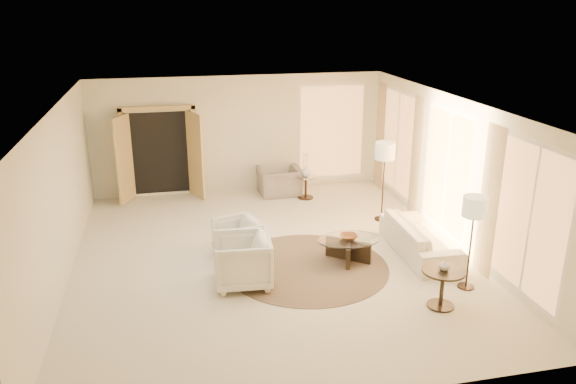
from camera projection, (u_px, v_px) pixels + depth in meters
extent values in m
cube|color=beige|center=(271.00, 258.00, 10.26)|extent=(7.00, 8.00, 0.02)
cube|color=white|center=(270.00, 105.00, 9.35)|extent=(7.00, 8.00, 0.02)
cube|color=beige|center=(240.00, 134.00, 13.50)|extent=(7.00, 0.04, 2.80)
cube|color=beige|center=(339.00, 296.00, 6.11)|extent=(7.00, 0.04, 2.80)
cube|color=beige|center=(59.00, 199.00, 9.09)|extent=(0.04, 8.00, 2.80)
cube|color=beige|center=(454.00, 172.00, 10.52)|extent=(0.04, 8.00, 2.80)
cube|color=tan|center=(160.00, 152.00, 13.12)|extent=(1.80, 0.12, 2.16)
cube|color=tan|center=(124.00, 160.00, 12.72)|extent=(0.35, 0.66, 2.00)
cube|color=tan|center=(195.00, 156.00, 13.05)|extent=(0.35, 0.66, 2.00)
cylinder|color=#3C2E21|center=(308.00, 267.00, 9.87)|extent=(3.48, 3.48, 0.01)
imported|color=white|center=(420.00, 238.00, 10.33)|extent=(0.87, 2.12, 0.61)
imported|color=white|center=(237.00, 236.00, 10.22)|extent=(0.86, 0.89, 0.77)
imported|color=white|center=(242.00, 258.00, 9.15)|extent=(0.91, 0.97, 0.93)
imported|color=gray|center=(280.00, 177.00, 13.43)|extent=(1.03, 0.69, 0.88)
cube|color=black|center=(348.00, 250.00, 10.09)|extent=(0.71, 0.59, 0.38)
cube|color=black|center=(348.00, 250.00, 10.09)|extent=(0.35, 0.83, 0.38)
cylinder|color=white|center=(349.00, 239.00, 10.02)|extent=(1.41, 1.41, 0.02)
cylinder|color=black|center=(440.00, 305.00, 8.61)|extent=(0.41, 0.41, 0.03)
cylinder|color=black|center=(442.00, 289.00, 8.52)|extent=(0.06, 0.06, 0.59)
cylinder|color=black|center=(444.00, 271.00, 8.42)|extent=(0.66, 0.66, 0.03)
cylinder|color=black|center=(306.00, 197.00, 13.33)|extent=(0.36, 0.36, 0.03)
cylinder|color=black|center=(306.00, 187.00, 13.24)|extent=(0.05, 0.05, 0.51)
cylinder|color=white|center=(306.00, 177.00, 13.16)|extent=(0.47, 0.47, 0.03)
cylinder|color=black|center=(381.00, 219.00, 12.02)|extent=(0.29, 0.29, 0.03)
cylinder|color=black|center=(383.00, 188.00, 11.79)|extent=(0.03, 0.03, 1.44)
cylinder|color=#BDB286|center=(385.00, 151.00, 11.53)|extent=(0.41, 0.41, 0.35)
cylinder|color=black|center=(466.00, 286.00, 9.19)|extent=(0.27, 0.27, 0.03)
cylinder|color=black|center=(470.00, 250.00, 8.97)|extent=(0.03, 0.03, 1.34)
cylinder|color=#BDB286|center=(475.00, 207.00, 8.73)|extent=(0.38, 0.38, 0.32)
imported|color=brown|center=(349.00, 237.00, 10.00)|extent=(0.35, 0.35, 0.08)
imported|color=silver|center=(444.00, 265.00, 8.39)|extent=(0.17, 0.17, 0.18)
imported|color=silver|center=(306.00, 171.00, 13.11)|extent=(0.31, 0.31, 0.25)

